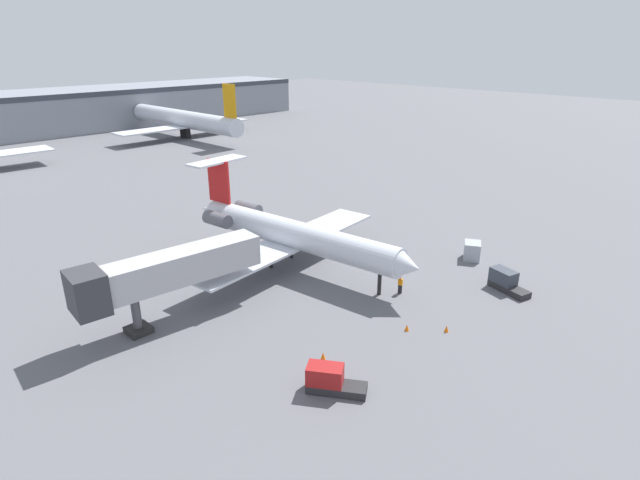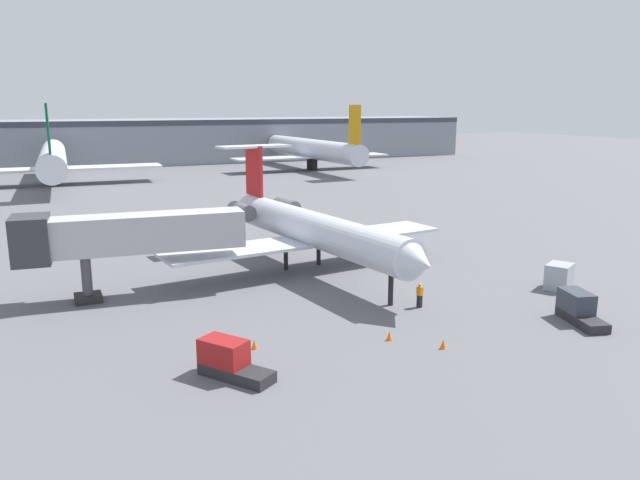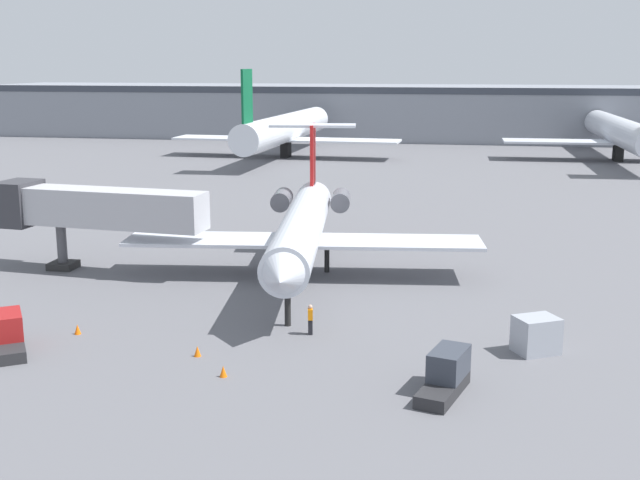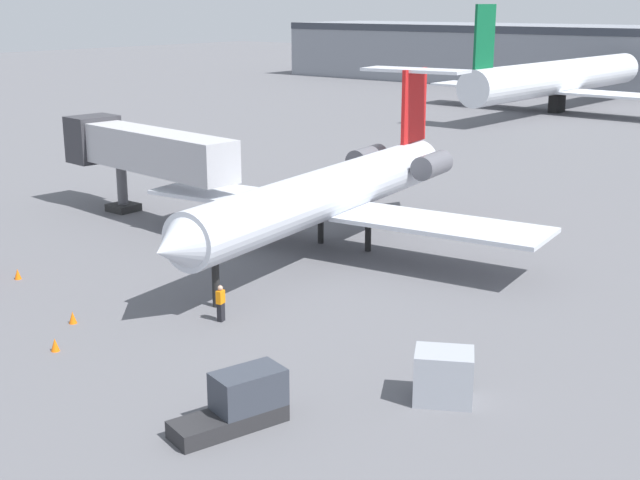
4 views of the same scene
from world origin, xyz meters
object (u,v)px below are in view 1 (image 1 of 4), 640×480
Objects in this scene: cargo_container_uld at (472,251)px; baggage_tug_lead at (506,282)px; jet_bridge at (159,273)px; traffic_cone_near at (323,356)px; traffic_cone_mid at (407,328)px; ground_crew_marshaller at (400,285)px; baggage_tug_trailing at (330,380)px; regional_jet at (289,233)px; parked_airliner_west_mid at (185,120)px; traffic_cone_far at (447,329)px.

baggage_tug_lead is at bearing -126.56° from cargo_container_uld.
cargo_container_uld is at bearing 53.44° from baggage_tug_lead.
cargo_container_uld is at bearing -20.78° from jet_bridge.
traffic_cone_mid is (7.57, -2.08, 0.00)m from traffic_cone_near.
jet_bridge is at bearing 145.91° from baggage_tug_lead.
baggage_tug_trailing is (-14.89, -5.14, -0.02)m from ground_crew_marshaller.
regional_jet is 0.70× the size of parked_airliner_west_mid.
regional_jet is 51.24× the size of traffic_cone_far.
ground_crew_marshaller is (18.04, -10.66, -3.69)m from jet_bridge.
traffic_cone_mid is (9.90, 0.81, -0.56)m from baggage_tug_trailing.
parked_airliner_west_mid is at bearing 70.31° from ground_crew_marshaller.
parked_airliner_west_mid is (33.51, 92.23, 4.05)m from traffic_cone_far.
traffic_cone_far is (9.65, -4.46, 0.00)m from traffic_cone_near.
cargo_container_uld is 17.30m from traffic_cone_mid.
traffic_cone_mid is 0.01× the size of parked_airliner_west_mid.
regional_jet is 21.11m from baggage_tug_trailing.
ground_crew_marshaller is at bearing 176.63° from cargo_container_uld.
regional_jet is 80.81m from parked_airliner_west_mid.
regional_jet is at bearing 55.58° from traffic_cone_near.
ground_crew_marshaller reaches higher than traffic_cone_far.
jet_bridge is 5.98× the size of cargo_container_uld.
cargo_container_uld is 0.06× the size of parked_airliner_west_mid.
regional_jet is 17.54m from traffic_cone_near.
baggage_tug_trailing is at bearing -78.72° from jet_bridge.
ground_crew_marshaller reaches higher than traffic_cone_mid.
traffic_cone_far is at bearing -157.93° from cargo_container_uld.
cargo_container_uld reaches higher than traffic_cone_near.
traffic_cone_mid is (-2.16, -16.29, -3.35)m from regional_jet.
jet_bridge reaches higher than baggage_tug_lead.
traffic_cone_far is 98.21m from parked_airliner_west_mid.
traffic_cone_far is (-14.81, -6.01, -0.67)m from cargo_container_uld.
traffic_cone_near and traffic_cone_mid have the same top height.
baggage_tug_trailing is at bearing -116.65° from parked_airliner_west_mid.
jet_bridge is 28.55× the size of traffic_cone_mid.
cargo_container_uld is (11.91, -0.70, 0.09)m from ground_crew_marshaller.
regional_jet is 12.59m from ground_crew_marshaller.
regional_jet is 6.86× the size of baggage_tug_trailing.
traffic_cone_mid is at bearing -139.04° from ground_crew_marshaller.
baggage_tug_trailing is at bearing -175.31° from traffic_cone_mid.
traffic_cone_far is at bearing -179.56° from baggage_tug_lead.
cargo_container_uld is at bearing -102.24° from parked_airliner_west_mid.
baggage_tug_trailing is (3.15, -15.81, -3.71)m from jet_bridge.
ground_crew_marshaller is at bearing 19.06° from baggage_tug_trailing.
baggage_tug_trailing is 12.10m from traffic_cone_far.
traffic_cone_far is at bearing -48.93° from jet_bridge.
traffic_cone_far is at bearing -113.41° from ground_crew_marshaller.
baggage_tug_lead reaches higher than traffic_cone_mid.
cargo_container_uld is at bearing -40.66° from regional_jet.
traffic_cone_far is at bearing -109.97° from parked_airliner_west_mid.
cargo_container_uld is at bearing 3.61° from traffic_cone_near.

